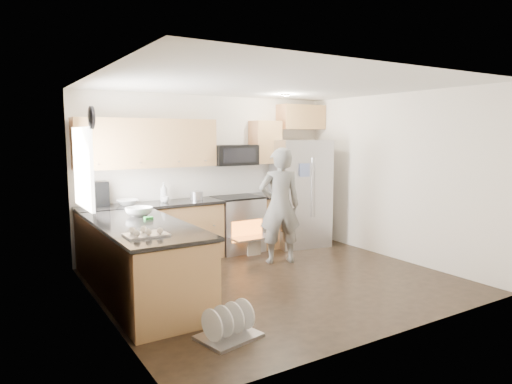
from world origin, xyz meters
TOP-DOWN VIEW (x-y plane):
  - ground at (0.00, 0.00)m, footprint 4.50×4.50m
  - room_shell at (-0.04, 0.02)m, footprint 4.54×4.04m
  - back_cabinet_run at (-0.59, 1.75)m, footprint 4.45×0.64m
  - peninsula at (-1.75, 0.25)m, footprint 0.96×2.36m
  - stove_range at (0.35, 1.69)m, footprint 0.76×0.97m
  - refrigerator at (1.50, 1.46)m, footprint 1.02×0.86m
  - person at (0.55, 0.72)m, footprint 0.75×0.61m
  - dish_rack at (-1.38, -1.21)m, footprint 0.64×0.55m

SIDE VIEW (x-z plane):
  - ground at x=0.00m, z-range 0.00..0.00m
  - dish_rack at x=-1.38m, z-range -0.08..0.26m
  - peninsula at x=-1.75m, z-range -0.05..0.98m
  - stove_range at x=0.35m, z-range -0.22..1.57m
  - person at x=0.55m, z-range 0.00..1.77m
  - refrigerator at x=1.50m, z-range 0.00..1.87m
  - back_cabinet_run at x=-0.59m, z-range -0.29..2.21m
  - room_shell at x=-0.04m, z-range 0.36..2.98m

